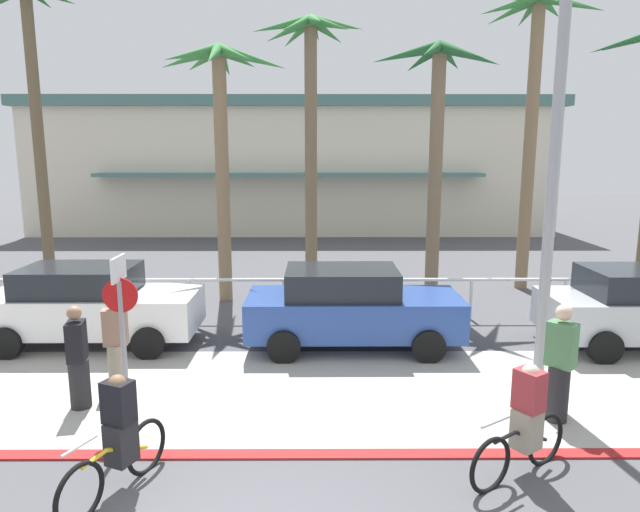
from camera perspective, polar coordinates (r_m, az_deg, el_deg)
The scene contains 19 objects.
ground_plane at distance 15.41m, azimuth -3.34°, elevation -4.79°, with size 80.00×80.00×0.00m, color #4C4C51.
sidewalk_strip at distance 9.94m, azimuth -5.13°, elevation -13.58°, with size 44.00×4.00×0.02m, color #ADAAA0.
curb_paint at distance 8.16m, azimuth -6.36°, elevation -19.27°, with size 44.00×0.24×0.03m, color maroon.
building_backdrop at distance 32.06m, azimuth -2.63°, elevation 9.19°, with size 26.10×11.79×6.62m.
rail_fence at distance 13.75m, azimuth -3.70°, elevation -3.06°, with size 27.50×0.08×1.04m.
stop_sign_bike_lane at distance 8.89m, azimuth -19.38°, elevation -5.66°, with size 0.52×0.56×2.56m.
streetlight_curb at distance 9.50m, azimuth 23.23°, elevation 10.98°, with size 0.24×2.54×7.50m.
palm_tree_0 at distance 20.87m, azimuth -27.11°, elevation 17.24°, with size 3.58×2.79×9.20m.
palm_tree_1 at distance 15.51m, azimuth -10.04°, elevation 14.51°, with size 3.32×3.44×6.80m.
palm_tree_2 at distance 16.95m, azimuth -1.06°, elevation 17.03°, with size 3.19×3.20×7.86m.
palm_tree_3 at distance 15.36m, azimuth 11.78°, elevation 13.71°, with size 3.35×2.99×6.83m.
palm_tree_4 at distance 17.83m, azimuth 20.79°, elevation 17.05°, with size 3.57×3.13×8.40m.
car_white_1 at distance 12.95m, azimuth -22.16°, elevation -4.55°, with size 4.40×2.02×1.69m.
car_blue_2 at distance 11.82m, azimuth 3.12°, elevation -5.16°, with size 4.40×2.02×1.69m.
cyclist_black_0 at distance 7.84m, azimuth 19.93°, elevation -15.59°, with size 1.54×1.07×1.50m.
cyclist_yellow_1 at distance 7.49m, azimuth -19.70°, elevation -16.86°, with size 0.78×1.69×1.50m.
pedestrian_0 at distance 10.41m, azimuth -19.83°, elevation -8.52°, with size 0.45×0.38×1.69m.
pedestrian_1 at distance 9.87m, azimuth -23.21°, elevation -9.77°, with size 0.38×0.44×1.69m.
pedestrian_2 at distance 9.37m, azimuth 23.02°, elevation -10.32°, with size 0.46×0.47×1.84m.
Camera 1 is at (0.82, -4.84, 4.06)m, focal length 31.74 mm.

